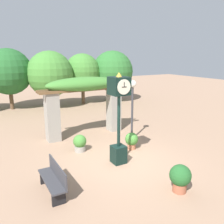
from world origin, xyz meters
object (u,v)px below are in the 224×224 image
object	(u,v)px
potted_plant_far_left	(132,140)
park_bench	(54,179)
potted_plant_near_left	(180,177)
potted_plant_near_right	(80,143)
lamp_post	(132,96)
pedestal_clock	(119,113)

from	to	relation	value
potted_plant_far_left	park_bench	world-z (taller)	park_bench
potted_plant_near_left	potted_plant_near_right	distance (m)	4.52
park_bench	lamp_post	distance (m)	5.46
park_bench	lamp_post	size ratio (longest dim) A/B	0.57
park_bench	potted_plant_near_left	bearing A→B (deg)	61.10
pedestal_clock	potted_plant_far_left	size ratio (longest dim) A/B	4.64
pedestal_clock	potted_plant_near_right	bearing A→B (deg)	116.67
potted_plant_near_right	park_bench	distance (m)	3.08
potted_plant_near_left	potted_plant_far_left	world-z (taller)	potted_plant_near_left
potted_plant_near_left	park_bench	xyz separation A→B (m)	(-3.26, 1.80, -0.03)
potted_plant_near_left	potted_plant_far_left	distance (m)	3.48
lamp_post	potted_plant_far_left	bearing A→B (deg)	-124.51
potted_plant_near_left	potted_plant_far_left	size ratio (longest dim) A/B	1.17
pedestal_clock	potted_plant_near_left	xyz separation A→B (m)	(0.57, -2.57, -1.47)
pedestal_clock	potted_plant_far_left	distance (m)	2.12
potted_plant_near_left	park_bench	world-z (taller)	park_bench
potted_plant_near_right	lamp_post	xyz separation A→B (m)	(2.69, 0.10, 1.73)
lamp_post	pedestal_clock	bearing A→B (deg)	-135.25
lamp_post	potted_plant_near_right	bearing A→B (deg)	-177.96
park_bench	pedestal_clock	bearing A→B (deg)	105.93
potted_plant_near_right	potted_plant_near_left	bearing A→B (deg)	-71.46
pedestal_clock	park_bench	size ratio (longest dim) A/B	2.08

